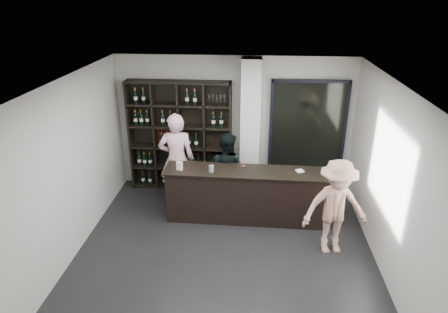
# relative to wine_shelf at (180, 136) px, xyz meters

# --- Properties ---
(floor) EXTENTS (5.00, 5.50, 0.01)m
(floor) POSITION_rel_wine_shelf_xyz_m (1.15, -2.57, -1.20)
(floor) COLOR black
(floor) RESTS_ON ground
(wine_shelf) EXTENTS (2.20, 0.35, 2.40)m
(wine_shelf) POSITION_rel_wine_shelf_xyz_m (0.00, 0.00, 0.00)
(wine_shelf) COLOR black
(wine_shelf) RESTS_ON floor
(structural_column) EXTENTS (0.40, 0.40, 2.90)m
(structural_column) POSITION_rel_wine_shelf_xyz_m (1.50, -0.10, 0.25)
(structural_column) COLOR silver
(structural_column) RESTS_ON floor
(glass_panel) EXTENTS (1.60, 0.08, 2.10)m
(glass_panel) POSITION_rel_wine_shelf_xyz_m (2.70, 0.12, 0.20)
(glass_panel) COLOR black
(glass_panel) RESTS_ON floor
(tasting_counter) EXTENTS (3.13, 0.65, 1.03)m
(tasting_counter) POSITION_rel_wine_shelf_xyz_m (1.50, -1.26, -0.68)
(tasting_counter) COLOR black
(tasting_counter) RESTS_ON floor
(taster_pink) EXTENTS (0.77, 0.56, 1.93)m
(taster_pink) POSITION_rel_wine_shelf_xyz_m (0.05, -0.72, -0.23)
(taster_pink) COLOR #D7A4B4
(taster_pink) RESTS_ON floor
(taster_black) EXTENTS (0.93, 0.83, 1.56)m
(taster_black) POSITION_rel_wine_shelf_xyz_m (1.05, -0.72, -0.42)
(taster_black) COLOR black
(taster_black) RESTS_ON floor
(customer) EXTENTS (1.17, 0.80, 1.68)m
(customer) POSITION_rel_wine_shelf_xyz_m (2.95, -2.17, -0.36)
(customer) COLOR tan
(customer) RESTS_ON floor
(wine_glass) EXTENTS (0.10, 0.10, 0.18)m
(wine_glass) POSITION_rel_wine_shelf_xyz_m (1.41, -1.32, -0.08)
(wine_glass) COLOR white
(wine_glass) RESTS_ON tasting_counter
(spit_cup) EXTENTS (0.11, 0.11, 0.12)m
(spit_cup) POSITION_rel_wine_shelf_xyz_m (0.82, -1.36, -0.11)
(spit_cup) COLOR #C8E2F8
(spit_cup) RESTS_ON tasting_counter
(napkin_stack) EXTENTS (0.16, 0.16, 0.02)m
(napkin_stack) POSITION_rel_wine_shelf_xyz_m (2.45, -1.21, -0.16)
(napkin_stack) COLOR white
(napkin_stack) RESTS_ON tasting_counter
(card_stand) EXTENTS (0.12, 0.09, 0.16)m
(card_stand) POSITION_rel_wine_shelf_xyz_m (0.23, -1.33, -0.09)
(card_stand) COLOR white
(card_stand) RESTS_ON tasting_counter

